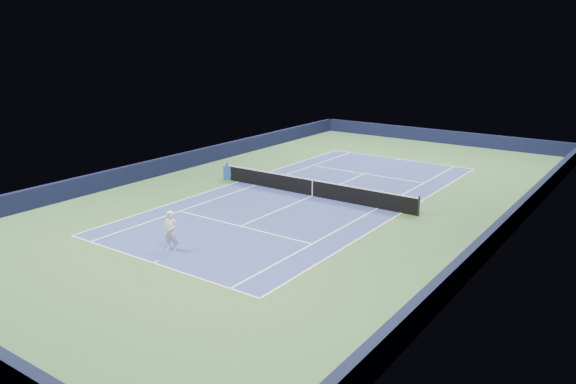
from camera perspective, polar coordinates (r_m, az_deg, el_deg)
The scene contains 19 objects.
ground at distance 32.06m, azimuth 2.49°, elevation -0.41°, with size 40.00×40.00×0.00m, color #355931.
wall_far at distance 49.39m, azimuth 15.13°, elevation 5.49°, with size 22.00×0.35×1.10m, color black.
wall_right at distance 27.86m, azimuth 21.58°, elevation -2.89°, with size 0.35×40.00×1.10m, color black.
wall_left at distance 38.66m, azimuth -11.13°, elevation 2.97°, with size 0.35×40.00×1.10m, color black.
court_surface at distance 32.06m, azimuth 2.49°, elevation -0.40°, with size 10.97×23.77×0.01m, color navy.
baseline_far at distance 42.25m, azimuth 11.28°, elevation 3.30°, with size 10.97×0.08×0.00m, color white.
baseline_near at distance 23.51m, azimuth -13.54°, elevation -7.01°, with size 10.97×0.08×0.00m, color white.
sideline_doubles_right at distance 29.59m, azimuth 11.45°, elevation -2.10°, with size 0.08×23.77×0.00m, color white.
sideline_doubles_left at distance 35.21m, azimuth -5.03°, elevation 1.05°, with size 0.08×23.77×0.00m, color white.
sideline_singles_right at distance 30.13m, azimuth 9.08°, elevation -1.65°, with size 0.08×23.77×0.00m, color white.
sideline_singles_left at distance 34.37m, azimuth -3.29°, elevation 0.72°, with size 0.08×23.77×0.00m, color white.
service_line_far at distance 37.42m, azimuth 7.81°, elevation 1.85°, with size 8.23×0.08×0.00m, color white.
service_line_near at distance 27.15m, azimuth -4.87°, elevation -3.48°, with size 8.23×0.08×0.00m, color white.
center_service_line at distance 32.06m, azimuth 2.49°, elevation -0.39°, with size 0.08×12.80×0.00m, color white.
center_mark_far at distance 42.12m, azimuth 11.19°, elevation 3.26°, with size 0.08×0.30×0.00m, color white.
center_mark_near at distance 23.60m, azimuth -13.27°, elevation -6.90°, with size 0.08×0.30×0.00m, color white.
tennis_net at distance 31.92m, azimuth 2.50°, elevation 0.46°, with size 12.90×0.10×1.07m.
sponsor_cube at distance 35.79m, azimuth -6.02°, elevation 1.98°, with size 0.60×0.56×0.89m.
tennis_player at distance 24.39m, azimuth -11.81°, elevation -3.89°, with size 0.84×1.34×2.18m.
Camera 1 is at (16.60, -25.92, 8.96)m, focal length 35.00 mm.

